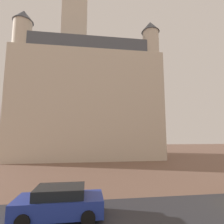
{
  "coord_description": "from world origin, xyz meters",
  "views": [
    {
      "loc": [
        -1.51,
        -0.46,
        3.99
      ],
      "look_at": [
        0.1,
        11.31,
        5.55
      ],
      "focal_mm": 27.79,
      "sensor_mm": 36.0,
      "label": 1
    }
  ],
  "objects": [
    {
      "name": "ground_plane",
      "position": [
        0.0,
        10.0,
        0.0
      ],
      "size": [
        120.0,
        120.0,
        0.0
      ],
      "primitive_type": "plane",
      "color": "brown"
    },
    {
      "name": "landmark_building",
      "position": [
        -1.85,
        32.04,
        10.99
      ],
      "size": [
        24.73,
        13.28,
        38.44
      ],
      "color": "beige",
      "rests_on": "ground_plane"
    },
    {
      "name": "car_blue",
      "position": [
        -2.82,
        8.76,
        0.71
      ],
      "size": [
        4.18,
        2.02,
        1.46
      ],
      "color": "#23389E",
      "rests_on": "ground_plane"
    }
  ]
}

